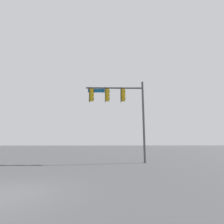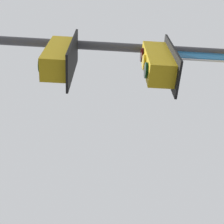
# 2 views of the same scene
# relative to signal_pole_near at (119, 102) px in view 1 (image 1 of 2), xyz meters

# --- Properties ---
(signal_pole_near) EXTENTS (5.25, 0.71, 7.21)m
(signal_pole_near) POSITION_rel_signal_pole_near_xyz_m (0.00, 0.00, 0.00)
(signal_pole_near) COLOR #47474C
(signal_pole_near) RESTS_ON ground_plane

